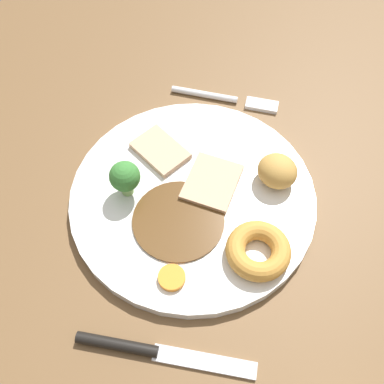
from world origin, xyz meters
The scene contains 11 objects.
dining_table centered at (0.00, 0.00, 1.80)cm, with size 120.00×84.00×3.60cm, color brown.
dinner_plate centered at (0.32, -1.43, 4.30)cm, with size 29.59×29.59×1.40cm, color white.
gravy_pool centered at (3.95, -2.21, 5.15)cm, with size 10.72×10.72×0.30cm, color #563819.
meat_slice_main centered at (-1.96, 0.52, 5.40)cm, with size 7.09×5.92×0.80cm, color tan.
meat_slice_under centered at (-5.21, -6.88, 5.40)cm, with size 6.82×4.68×0.80cm, color tan.
yorkshire_pudding centered at (6.11, 7.35, 6.09)cm, with size 7.20×7.20×2.19cm, color #C68938.
roast_potato_left centered at (-4.38, 7.96, 6.84)cm, with size 4.54×4.87×3.69cm, color #BC8C42.
carrot_coin_front centered at (11.01, -1.15, 5.33)cm, with size 2.98×2.98×0.67cm, color orange.
broccoli_floret centered at (1.40, -9.12, 8.06)cm, with size 3.63×3.63×5.05cm.
fork centered at (-17.34, -0.36, 3.99)cm, with size 2.03×15.26×0.90cm.
knife centered at (18.62, -1.59, 4.05)cm, with size 2.39×18.55×1.20cm.
Camera 1 is at (28.99, 5.30, 52.05)cm, focal length 43.38 mm.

